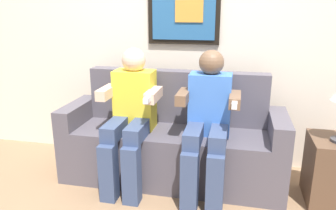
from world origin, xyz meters
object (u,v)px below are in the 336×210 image
Objects in this scene: person_on_right at (208,119)px; side_table_right at (336,171)px; couch at (172,143)px; person_on_left at (131,114)px.

side_table_right is (0.95, 0.06, -0.36)m from person_on_right.
couch is 1.26m from side_table_right.
person_on_left is at bearing -177.76° from side_table_right.
person_on_left reaches higher than couch.
person_on_left is at bearing 180.00° from person_on_right.
couch is 3.63× the size of side_table_right.
person_on_right is at bearing 0.00° from person_on_left.
person_on_left and person_on_right have the same top height.
couch is at bearing 28.62° from person_on_left.
person_on_right reaches higher than couch.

